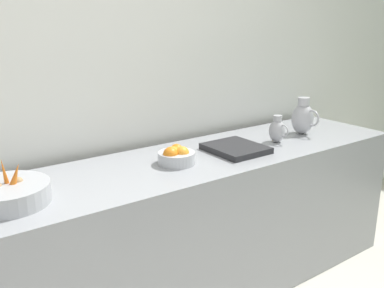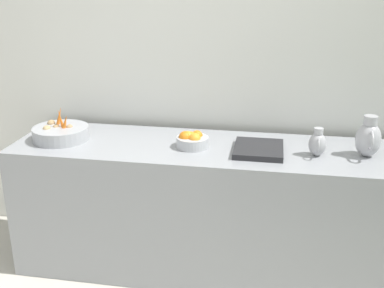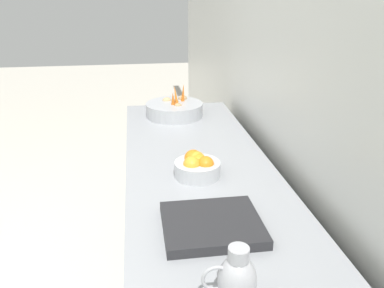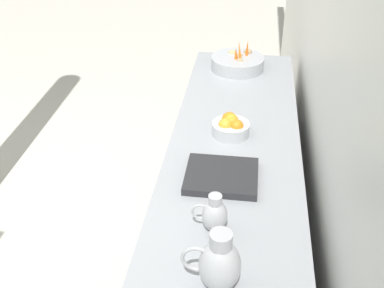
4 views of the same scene
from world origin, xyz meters
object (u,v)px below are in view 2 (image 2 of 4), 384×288
at_px(metal_pitcher_tall, 368,138).
at_px(metal_pitcher_short, 317,143).
at_px(orange_bowl, 192,140).
at_px(vegetable_colander, 61,133).

height_order(metal_pitcher_tall, metal_pitcher_short, metal_pitcher_tall).
bearing_deg(orange_bowl, metal_pitcher_short, 88.66).
height_order(orange_bowl, metal_pitcher_short, metal_pitcher_short).
bearing_deg(metal_pitcher_tall, vegetable_colander, -89.01).
bearing_deg(orange_bowl, metal_pitcher_tall, 91.38).
bearing_deg(orange_bowl, vegetable_colander, -89.47).
bearing_deg(vegetable_colander, metal_pitcher_short, 89.66).
bearing_deg(metal_pitcher_short, metal_pitcher_tall, 98.40).
xyz_separation_m(metal_pitcher_tall, metal_pitcher_short, (0.04, -0.30, -0.03)).
relative_size(orange_bowl, metal_pitcher_short, 1.17).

